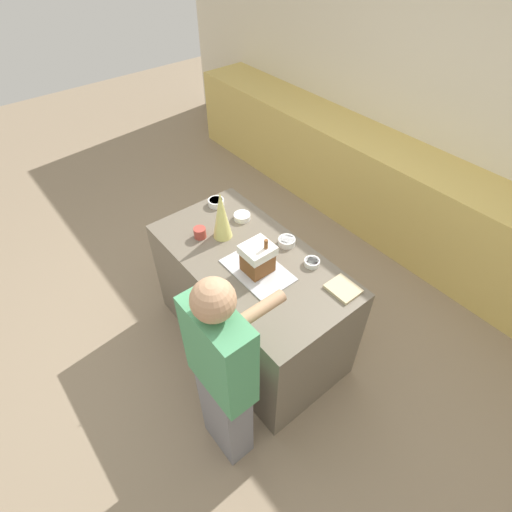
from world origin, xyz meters
TOP-DOWN VIEW (x-y plane):
  - ground_plane at (0.00, 0.00)m, footprint 12.00×12.00m
  - wall_back at (0.00, 2.24)m, footprint 8.00×0.05m
  - back_cabinet_block at (0.00, 1.92)m, footprint 6.00×0.60m
  - kitchen_island at (0.00, 0.00)m, footprint 1.47×0.77m
  - baking_tray at (0.12, -0.04)m, footprint 0.45×0.29m
  - gingerbread_house at (0.12, -0.04)m, footprint 0.17×0.19m
  - decorative_tree at (-0.29, -0.01)m, footprint 0.13×0.13m
  - candy_bowl_beside_tree at (-0.62, 0.16)m, footprint 0.12×0.12m
  - candy_bowl_far_left at (0.05, 0.28)m, footprint 0.12×0.12m
  - candy_bowl_center_rear at (0.30, 0.27)m, footprint 0.10×0.10m
  - candy_bowl_front_corner at (-0.36, 0.21)m, footprint 0.12×0.12m
  - cookbook at (0.58, 0.27)m, footprint 0.19×0.16m
  - mug at (-0.38, -0.14)m, footprint 0.09×0.09m
  - person at (0.55, -0.62)m, footprint 0.40×0.50m

SIDE VIEW (x-z plane):
  - ground_plane at x=0.00m, z-range 0.00..0.00m
  - kitchen_island at x=0.00m, z-range 0.00..0.88m
  - back_cabinet_block at x=0.00m, z-range 0.00..0.90m
  - person at x=0.55m, z-range 0.03..1.56m
  - baking_tray at x=0.12m, z-range 0.88..0.89m
  - cookbook at x=0.58m, z-range 0.88..0.90m
  - candy_bowl_center_rear at x=0.30m, z-range 0.88..0.92m
  - candy_bowl_front_corner at x=-0.36m, z-range 0.88..0.93m
  - candy_bowl_far_left at x=0.05m, z-range 0.88..0.93m
  - candy_bowl_beside_tree at x=-0.62m, z-range 0.88..0.93m
  - mug at x=-0.38m, z-range 0.88..0.96m
  - gingerbread_house at x=0.12m, z-range 0.86..1.13m
  - decorative_tree at x=-0.29m, z-range 0.88..1.25m
  - wall_back at x=0.00m, z-range 0.00..2.60m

